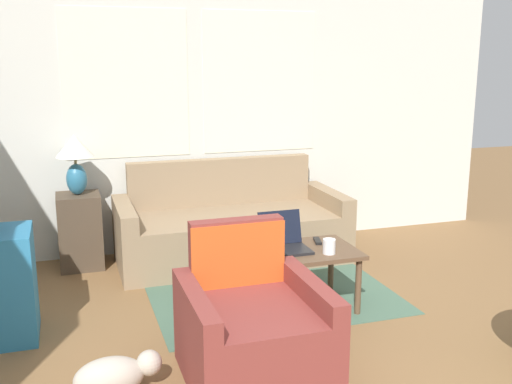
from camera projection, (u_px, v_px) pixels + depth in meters
name	position (u px, v px, depth m)	size (l,w,h in m)	color
wall_back	(203.00, 110.00, 5.55)	(5.97, 0.06, 2.60)	silver
rug	(260.00, 281.00, 4.86)	(1.83, 1.93, 0.01)	#476651
couch	(230.00, 229.00, 5.39)	(2.00, 0.88, 0.86)	#937A5B
armchair	(252.00, 331.00, 3.38)	(0.76, 0.81, 0.85)	brown
side_table	(80.00, 231.00, 5.15)	(0.36, 0.36, 0.65)	#4C3D2D
table_lamp	(75.00, 156.00, 5.00)	(0.32, 0.32, 0.51)	teal
coffee_table	(286.00, 258.00, 4.24)	(1.02, 0.55, 0.44)	brown
laptop	(284.00, 242.00, 4.26)	(0.32, 0.31, 0.26)	black
cup_navy	(267.00, 256.00, 3.98)	(0.09, 0.09, 0.10)	white
cup_yellow	(329.00, 246.00, 4.17)	(0.09, 0.09, 0.10)	white
tv_remote	(317.00, 241.00, 4.44)	(0.08, 0.16, 0.02)	black
cat_black	(113.00, 376.00, 3.21)	(0.69, 0.24, 0.22)	#B7AD9E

